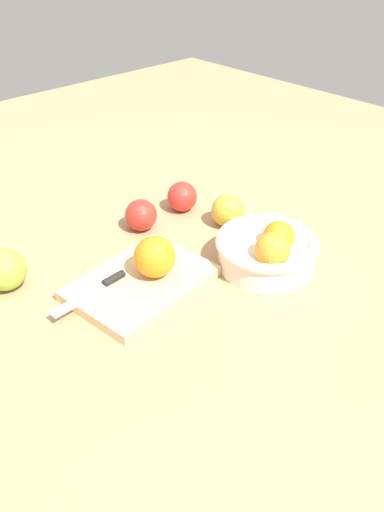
# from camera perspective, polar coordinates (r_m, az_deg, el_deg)

# --- Properties ---
(ground_plane) EXTENTS (2.40, 2.40, 0.00)m
(ground_plane) POSITION_cam_1_polar(r_m,az_deg,el_deg) (0.98, -3.11, -1.50)
(ground_plane) COLOR tan
(bowl) EXTENTS (0.20, 0.20, 0.10)m
(bowl) POSITION_cam_1_polar(r_m,az_deg,el_deg) (0.98, 8.53, 0.76)
(bowl) COLOR white
(bowl) RESTS_ON ground_plane
(cutting_board) EXTENTS (0.27, 0.21, 0.02)m
(cutting_board) POSITION_cam_1_polar(r_m,az_deg,el_deg) (0.94, -5.74, -3.05)
(cutting_board) COLOR #DBB77F
(cutting_board) RESTS_ON ground_plane
(orange_on_board) EXTENTS (0.08, 0.08, 0.08)m
(orange_on_board) POSITION_cam_1_polar(r_m,az_deg,el_deg) (0.92, -4.24, -0.11)
(orange_on_board) COLOR orange
(orange_on_board) RESTS_ON cutting_board
(knife) EXTENTS (0.16, 0.03, 0.01)m
(knife) POSITION_cam_1_polar(r_m,az_deg,el_deg) (0.91, -10.43, -3.51)
(knife) COLOR silver
(knife) RESTS_ON cutting_board
(apple_front_right) EXTENTS (0.08, 0.08, 0.08)m
(apple_front_right) POSITION_cam_1_polar(r_m,az_deg,el_deg) (0.98, -20.42, -1.44)
(apple_front_right) COLOR #8EB738
(apple_front_right) RESTS_ON ground_plane
(apple_front_left) EXTENTS (0.07, 0.07, 0.07)m
(apple_front_left) POSITION_cam_1_polar(r_m,az_deg,el_deg) (1.11, 4.07, 5.15)
(apple_front_left) COLOR gold
(apple_front_left) RESTS_ON ground_plane
(apple_front_left_2) EXTENTS (0.07, 0.07, 0.07)m
(apple_front_left_2) POSITION_cam_1_polar(r_m,az_deg,el_deg) (1.16, -1.13, 6.72)
(apple_front_left_2) COLOR red
(apple_front_left_2) RESTS_ON ground_plane
(apple_front_left_3) EXTENTS (0.07, 0.07, 0.07)m
(apple_front_left_3) POSITION_cam_1_polar(r_m,az_deg,el_deg) (1.10, -5.78, 4.61)
(apple_front_left_3) COLOR red
(apple_front_left_3) RESTS_ON ground_plane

